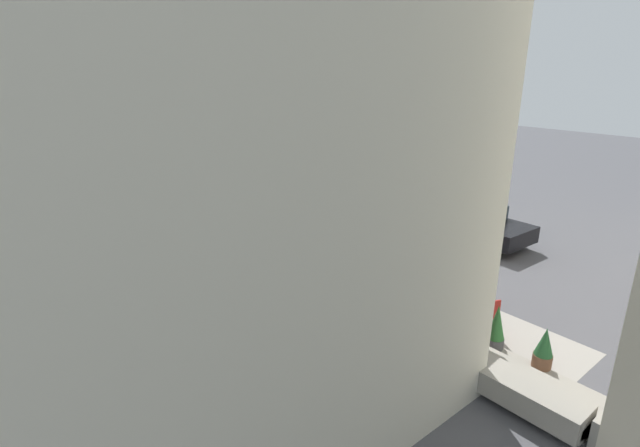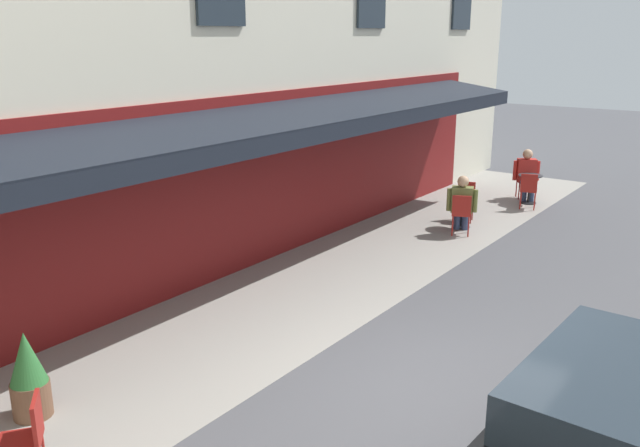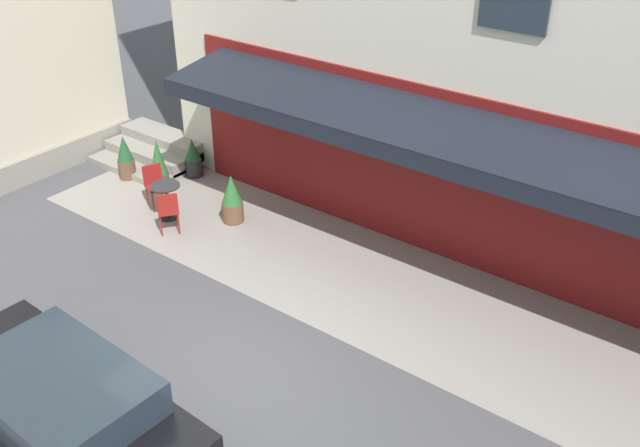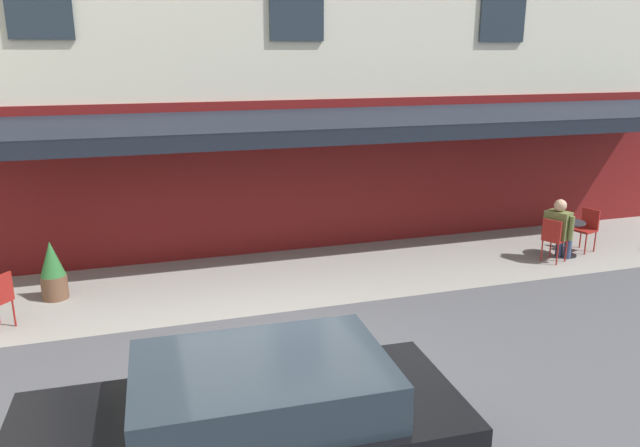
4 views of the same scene
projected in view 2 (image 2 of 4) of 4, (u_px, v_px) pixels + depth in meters
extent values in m
plane|color=#4C4C51|center=(436.00, 396.00, 8.01)|extent=(70.00, 70.00, 0.00)
cube|color=gray|center=(350.00, 267.00, 12.46)|extent=(20.50, 3.20, 0.01)
cube|color=maroon|center=(276.00, 176.00, 12.71)|extent=(16.00, 0.06, 3.20)
cube|color=black|center=(310.00, 113.00, 11.90)|extent=(15.00, 1.70, 0.36)
cube|color=black|center=(348.00, 130.00, 11.50)|extent=(15.00, 0.04, 0.28)
cylinder|color=black|center=(528.00, 203.00, 17.15)|extent=(0.40, 0.40, 0.03)
cylinder|color=black|center=(529.00, 190.00, 17.06)|extent=(0.06, 0.06, 0.72)
cylinder|color=#2D2D33|center=(530.00, 176.00, 16.95)|extent=(0.60, 0.60, 0.03)
cylinder|color=maroon|center=(535.00, 199.00, 16.69)|extent=(0.03, 0.03, 0.45)
cylinder|color=maroon|center=(521.00, 198.00, 16.80)|extent=(0.03, 0.03, 0.45)
cylinder|color=maroon|center=(535.00, 202.00, 16.39)|extent=(0.03, 0.03, 0.45)
cylinder|color=maroon|center=(520.00, 201.00, 16.50)|extent=(0.03, 0.03, 0.45)
cube|color=maroon|center=(529.00, 190.00, 16.53)|extent=(0.50, 0.50, 0.04)
cube|color=maroon|center=(529.00, 183.00, 16.30)|extent=(0.15, 0.39, 0.42)
cylinder|color=maroon|center=(519.00, 191.00, 17.47)|extent=(0.03, 0.03, 0.45)
cylinder|color=maroon|center=(532.00, 192.00, 17.44)|extent=(0.03, 0.03, 0.45)
cylinder|color=maroon|center=(516.00, 189.00, 17.80)|extent=(0.03, 0.03, 0.45)
cylinder|color=maroon|center=(529.00, 189.00, 17.77)|extent=(0.03, 0.03, 0.45)
cube|color=maroon|center=(525.00, 181.00, 17.55)|extent=(0.55, 0.55, 0.04)
cube|color=maroon|center=(524.00, 171.00, 17.66)|extent=(0.24, 0.36, 0.42)
cylinder|color=black|center=(461.00, 227.00, 15.00)|extent=(0.40, 0.40, 0.03)
cylinder|color=black|center=(462.00, 212.00, 14.90)|extent=(0.06, 0.06, 0.72)
cylinder|color=#2D2D33|center=(463.00, 196.00, 14.80)|extent=(0.60, 0.60, 0.03)
cylinder|color=maroon|center=(469.00, 223.00, 14.55)|extent=(0.03, 0.03, 0.45)
cylinder|color=maroon|center=(453.00, 222.00, 14.62)|extent=(0.03, 0.03, 0.45)
cylinder|color=maroon|center=(468.00, 227.00, 14.23)|extent=(0.03, 0.03, 0.45)
cylinder|color=maroon|center=(452.00, 226.00, 14.30)|extent=(0.03, 0.03, 0.45)
cube|color=maroon|center=(461.00, 214.00, 14.36)|extent=(0.52, 0.52, 0.04)
cube|color=maroon|center=(462.00, 205.00, 14.13)|extent=(0.19, 0.38, 0.42)
cylinder|color=maroon|center=(456.00, 213.00, 15.34)|extent=(0.03, 0.03, 0.45)
cylinder|color=maroon|center=(471.00, 214.00, 15.23)|extent=(0.03, 0.03, 0.45)
cylinder|color=maroon|center=(458.00, 210.00, 15.65)|extent=(0.03, 0.03, 0.45)
cylinder|color=maroon|center=(472.00, 211.00, 15.54)|extent=(0.03, 0.03, 0.45)
cube|color=maroon|center=(465.00, 202.00, 15.37)|extent=(0.50, 0.50, 0.04)
cube|color=maroon|center=(466.00, 190.00, 15.47)|extent=(0.16, 0.39, 0.42)
cube|color=maroon|center=(20.00, 442.00, 6.30)|extent=(0.56, 0.56, 0.04)
cube|color=maroon|center=(37.00, 418.00, 6.29)|extent=(0.28, 0.34, 0.42)
cylinder|color=navy|center=(465.00, 220.00, 14.77)|extent=(0.15, 0.15, 0.47)
cylinder|color=navy|center=(466.00, 210.00, 14.54)|extent=(0.36, 0.27, 0.16)
cylinder|color=navy|center=(457.00, 219.00, 14.81)|extent=(0.15, 0.15, 0.47)
cylinder|color=navy|center=(457.00, 210.00, 14.58)|extent=(0.36, 0.27, 0.16)
cube|color=olive|center=(462.00, 200.00, 14.33)|extent=(0.42, 0.53, 0.56)
sphere|color=tan|center=(463.00, 181.00, 14.22)|extent=(0.25, 0.25, 0.25)
cylinder|color=olive|center=(475.00, 201.00, 14.28)|extent=(0.10, 0.10, 0.49)
cylinder|color=olive|center=(449.00, 200.00, 14.40)|extent=(0.10, 0.10, 0.49)
cylinder|color=navy|center=(524.00, 193.00, 17.24)|extent=(0.15, 0.15, 0.47)
cylinder|color=navy|center=(523.00, 182.00, 17.33)|extent=(0.38, 0.32, 0.16)
cylinder|color=navy|center=(531.00, 193.00, 17.22)|extent=(0.15, 0.15, 0.47)
cylinder|color=navy|center=(531.00, 182.00, 17.32)|extent=(0.38, 0.32, 0.16)
cube|color=red|center=(526.00, 170.00, 17.41)|extent=(0.49, 0.55, 0.59)
sphere|color=tan|center=(528.00, 154.00, 17.29)|extent=(0.26, 0.26, 0.26)
cylinder|color=red|center=(515.00, 170.00, 17.44)|extent=(0.10, 0.10, 0.52)
cylinder|color=red|center=(538.00, 171.00, 17.39)|extent=(0.10, 0.10, 0.52)
cylinder|color=brown|center=(32.00, 399.00, 7.53)|extent=(0.44, 0.44, 0.43)
cone|color=#2D6B33|center=(26.00, 358.00, 7.39)|extent=(0.41, 0.41, 0.61)
cube|color=#232D38|center=(625.00, 392.00, 5.99)|extent=(2.46, 1.69, 0.48)
cylinder|color=black|center=(572.00, 386.00, 7.63)|extent=(0.60, 0.20, 0.60)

